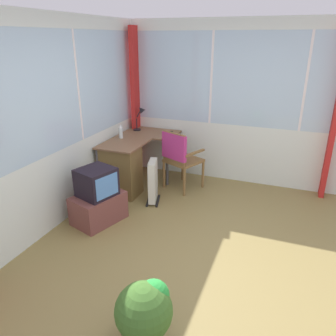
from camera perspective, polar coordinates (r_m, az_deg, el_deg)
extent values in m
cube|color=olive|center=(3.69, 7.88, -16.74)|extent=(5.65, 5.14, 0.06)
cube|color=silver|center=(4.29, -20.14, -4.19)|extent=(4.65, 0.06, 0.95)
cube|color=silver|center=(3.95, -22.37, 11.38)|extent=(4.55, 0.06, 1.40)
cube|color=silver|center=(3.90, -24.15, 22.82)|extent=(4.65, 0.06, 0.18)
cube|color=white|center=(4.54, -15.69, 13.35)|extent=(0.04, 0.07, 1.40)
cube|color=silver|center=(5.52, 13.99, 2.29)|extent=(0.06, 4.14, 0.95)
cube|color=silver|center=(5.26, 15.17, 14.46)|extent=(0.06, 4.05, 1.40)
cube|color=silver|center=(5.23, 16.09, 23.07)|extent=(0.06, 4.14, 0.18)
cube|color=white|center=(5.23, 22.87, 13.51)|extent=(0.07, 0.04, 1.40)
cube|color=white|center=(5.38, 7.64, 15.15)|extent=(0.07, 0.04, 1.40)
cube|color=red|center=(5.76, -5.58, 11.29)|extent=(0.30, 0.10, 2.43)
cube|color=red|center=(5.25, 27.08, 8.00)|extent=(0.30, 0.07, 2.43)
cube|color=brown|center=(5.24, -6.14, 5.17)|extent=(1.37, 0.61, 0.02)
cube|color=brown|center=(5.40, -0.09, 5.78)|extent=(0.61, 0.28, 0.02)
cube|color=brown|center=(5.00, -8.31, -0.59)|extent=(0.40, 0.57, 0.74)
cylinder|color=#4C4C51|center=(5.26, -0.13, 0.86)|extent=(0.04, 0.04, 0.75)
cylinder|color=#4C4C51|center=(4.98, -11.99, -0.89)|extent=(0.04, 0.04, 0.75)
cylinder|color=black|center=(5.66, -5.41, 6.66)|extent=(0.13, 0.13, 0.02)
cylinder|color=black|center=(5.63, -5.45, 7.65)|extent=(0.02, 0.02, 0.18)
cylinder|color=black|center=(5.62, -5.01, 9.55)|extent=(0.03, 0.11, 0.16)
cone|color=black|center=(5.64, -4.43, 10.00)|extent=(0.14, 0.14, 0.12)
cube|color=black|center=(5.48, 0.06, 6.27)|extent=(0.07, 0.16, 0.02)
cylinder|color=silver|center=(5.21, -8.21, 6.02)|extent=(0.06, 0.06, 0.16)
cone|color=white|center=(5.18, -8.27, 7.17)|extent=(0.06, 0.06, 0.06)
cylinder|color=brown|center=(5.25, 6.08, -1.14)|extent=(0.04, 0.04, 0.44)
cylinder|color=brown|center=(5.52, 2.55, 0.11)|extent=(0.04, 0.04, 0.44)
cylinder|color=brown|center=(4.95, 2.85, -2.55)|extent=(0.04, 0.04, 0.44)
cylinder|color=brown|center=(5.23, -0.72, -1.15)|extent=(0.04, 0.04, 0.44)
cube|color=brown|center=(5.14, 2.74, 1.31)|extent=(0.63, 0.63, 0.04)
cube|color=brown|center=(4.91, 1.05, 3.47)|extent=(0.21, 0.41, 0.47)
cube|color=#BC327C|center=(4.90, 1.05, 3.73)|extent=(0.24, 0.44, 0.39)
cube|color=brown|center=(4.94, 4.66, 2.63)|extent=(0.41, 0.21, 0.03)
cube|color=brown|center=(5.22, 0.99, 3.76)|extent=(0.41, 0.21, 0.03)
cube|color=brown|center=(4.39, -11.97, -6.81)|extent=(0.74, 0.62, 0.38)
cube|color=black|center=(4.23, -12.35, -2.42)|extent=(0.52, 0.51, 0.36)
cube|color=#548BD1|center=(4.09, -10.55, -3.17)|extent=(0.33, 0.11, 0.28)
cube|color=#262628|center=(4.37, -10.75, -3.56)|extent=(0.32, 0.29, 0.07)
cube|color=silver|center=(4.59, -2.90, -3.00)|extent=(0.05, 0.10, 0.61)
cube|color=silver|center=(4.63, -2.83, -2.78)|extent=(0.05, 0.10, 0.61)
cube|color=silver|center=(4.66, -2.76, -2.57)|extent=(0.05, 0.10, 0.61)
cube|color=silver|center=(4.70, -2.69, -2.36)|extent=(0.05, 0.10, 0.61)
cube|color=silver|center=(4.74, -2.62, -2.15)|extent=(0.05, 0.10, 0.61)
cube|color=silver|center=(4.78, -2.56, -1.95)|extent=(0.05, 0.10, 0.61)
cube|color=silver|center=(4.82, -2.49, -1.75)|extent=(0.05, 0.10, 0.61)
cube|color=silver|center=(4.85, -2.43, -1.55)|extent=(0.05, 0.10, 0.61)
cube|color=black|center=(4.85, -1.77, -5.73)|extent=(0.35, 0.13, 0.03)
cube|color=black|center=(4.87, -3.41, -5.65)|extent=(0.35, 0.13, 0.03)
cube|color=silver|center=(4.88, -2.37, -1.04)|extent=(0.07, 0.10, 0.43)
cylinder|color=beige|center=(2.94, -4.12, -26.73)|extent=(0.27, 0.27, 0.12)
sphere|color=#3B6626|center=(2.77, -4.25, -23.57)|extent=(0.46, 0.46, 0.46)
sphere|color=green|center=(2.75, -2.52, -21.24)|extent=(0.25, 0.25, 0.25)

